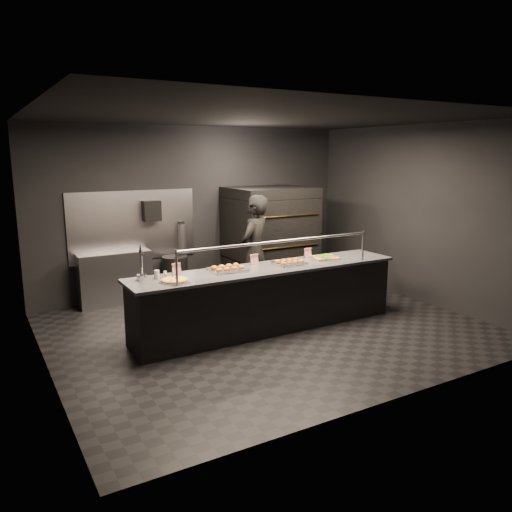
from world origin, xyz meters
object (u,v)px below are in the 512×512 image
Objects in this scene: towel_dispenser at (151,211)px; pizza_oven at (270,238)px; round_pizza at (175,280)px; service_counter at (268,298)px; beer_tap at (141,270)px; square_pizza at (325,258)px; slider_tray_b at (289,262)px; trash_bin at (175,277)px; fire_extinguisher at (182,236)px; slider_tray_a at (228,269)px; prep_shelf at (115,279)px; worker at (254,252)px.

pizza_oven is at bearing -13.14° from towel_dispenser.
pizza_oven is at bearing 36.97° from round_pizza.
service_counter is 2.78m from towel_dispenser.
square_pizza is (2.86, -0.13, -0.12)m from beer_tap.
slider_tray_b reaches higher than trash_bin.
fire_extinguisher is (-1.55, 0.50, 0.09)m from pizza_oven.
service_counter is 0.61m from slider_tray_b.
slider_tray_a is at bearing 175.21° from slider_tray_b.
fire_extinguisher reaches higher than slider_tray_b.
slider_tray_a is (0.30, -2.30, -0.60)m from towel_dispenser.
round_pizza is at bearing -176.28° from service_counter.
round_pizza is 0.87m from slider_tray_a.
pizza_oven reaches higher than fire_extinguisher.
round_pizza is at bearing -38.32° from beer_tap.
fire_extinguisher is (0.55, 0.01, -0.49)m from towel_dispenser.
slider_tray_a is at bearing -65.84° from prep_shelf.
worker is (0.01, 1.04, -0.02)m from slider_tray_b.
slider_tray_b is 2.47m from trash_bin.
towel_dispenser is at bearing 130.00° from square_pizza.
round_pizza is 0.77× the size of slider_tray_a.
towel_dispenser is 0.84× the size of round_pizza.
square_pizza is at bearing -1.32° from slider_tray_a.
fire_extinguisher is at bearing 1.04° from towel_dispenser.
service_counter is 2.29m from trash_bin.
trash_bin is (-0.94, 2.21, -0.58)m from slider_tray_b.
worker is at bearing 89.72° from slider_tray_b.
fire_extinguisher is 0.27× the size of worker.
worker reaches higher than square_pizza.
square_pizza is (2.51, 0.15, 0.00)m from round_pizza.
slider_tray_a reaches higher than square_pizza.
round_pizza is 0.22× the size of worker.
towel_dispenser is (0.70, 0.07, 1.10)m from prep_shelf.
pizza_oven is at bearing -8.54° from prep_shelf.
square_pizza is (1.41, -2.35, -0.12)m from fire_extinguisher.
slider_tray_a is at bearing 171.32° from service_counter.
service_counter reaches higher than prep_shelf.
square_pizza is at bearing 90.58° from worker.
worker is at bearing -32.75° from prep_shelf.
slider_tray_b is at bearing -73.25° from fire_extinguisher.
towel_dispenser is 0.69× the size of fire_extinguisher.
service_counter reaches higher than square_pizza.
beer_tap is (-3.00, -1.72, 0.09)m from pizza_oven.
round_pizza is at bearing -176.71° from slider_tray_b.
towel_dispenser is 0.71× the size of beer_tap.
prep_shelf is 1.31m from towel_dispenser.
towel_dispenser reaches higher than prep_shelf.
square_pizza is 2.77m from trash_bin.
fire_extinguisher is 2.74m from square_pizza.
service_counter is 1.21m from worker.
beer_tap is at bearing 175.55° from slider_tray_b.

